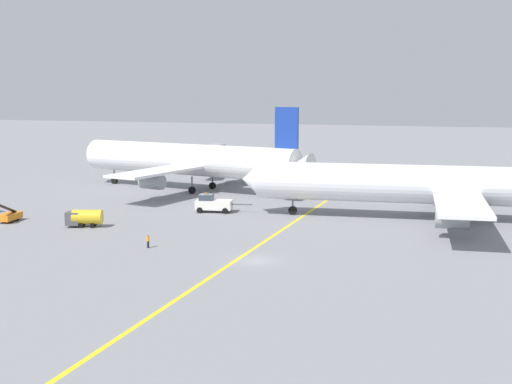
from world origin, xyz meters
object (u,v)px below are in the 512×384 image
(gse_fuel_bowser_stubby, at_px, (84,217))
(jet_bridge, at_px, (211,155))
(pushback_tug, at_px, (213,204))
(ground_crew_ramp_agent_by_cones, at_px, (148,241))
(airliner_at_gate_left, at_px, (189,160))
(airliner_being_pushed, at_px, (440,185))
(gse_belt_loader_portside, at_px, (10,216))

(gse_fuel_bowser_stubby, height_order, jet_bridge, jet_bridge)
(pushback_tug, distance_m, ground_crew_ramp_agent_by_cones, 25.26)
(airliner_at_gate_left, xyz_separation_m, airliner_being_pushed, (46.24, -16.99, -0.58))
(gse_belt_loader_portside, bearing_deg, airliner_being_pushed, 18.80)
(airliner_at_gate_left, distance_m, gse_fuel_bowser_stubby, 37.21)
(airliner_at_gate_left, xyz_separation_m, pushback_tug, (12.73, -20.45, -4.38))
(ground_crew_ramp_agent_by_cones, height_order, jet_bridge, jet_bridge)
(pushback_tug, distance_m, gse_belt_loader_portside, 29.65)
(gse_belt_loader_portside, bearing_deg, airliner_at_gate_left, 71.96)
(airliner_being_pushed, relative_size, jet_bridge, 2.84)
(pushback_tug, height_order, gse_belt_loader_portside, pushback_tug)
(gse_belt_loader_portside, xyz_separation_m, jet_bridge, (7.23, 59.59, 3.74))
(pushback_tug, xyz_separation_m, jet_bridge, (-17.50, 43.23, 3.27))
(pushback_tug, bearing_deg, gse_belt_loader_portside, -146.51)
(gse_belt_loader_portside, height_order, ground_crew_ramp_agent_by_cones, gse_belt_loader_portside)
(gse_fuel_bowser_stubby, bearing_deg, airliner_at_gate_left, 90.35)
(airliner_at_gate_left, bearing_deg, ground_crew_ramp_agent_by_cones, -72.55)
(airliner_being_pushed, height_order, jet_bridge, airliner_being_pushed)
(jet_bridge, bearing_deg, ground_crew_ramp_agent_by_cones, -74.40)
(airliner_being_pushed, distance_m, gse_belt_loader_portside, 61.66)
(jet_bridge, bearing_deg, airliner_being_pushed, -37.95)
(pushback_tug, bearing_deg, airliner_being_pushed, 5.89)
(airliner_at_gate_left, relative_size, jet_bridge, 2.47)
(gse_fuel_bowser_stubby, xyz_separation_m, gse_belt_loader_portside, (-12.22, 0.14, -0.51))
(airliner_being_pushed, bearing_deg, pushback_tug, -174.11)
(airliner_at_gate_left, height_order, airliner_being_pushed, airliner_at_gate_left)
(airliner_at_gate_left, relative_size, pushback_tug, 5.70)
(airliner_at_gate_left, height_order, gse_belt_loader_portside, airliner_at_gate_left)
(gse_belt_loader_portside, relative_size, jet_bridge, 0.25)
(gse_fuel_bowser_stubby, bearing_deg, gse_belt_loader_portside, 179.32)
(airliner_being_pushed, bearing_deg, ground_crew_ramp_agent_by_cones, -138.05)
(airliner_being_pushed, height_order, gse_fuel_bowser_stubby, airliner_being_pushed)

